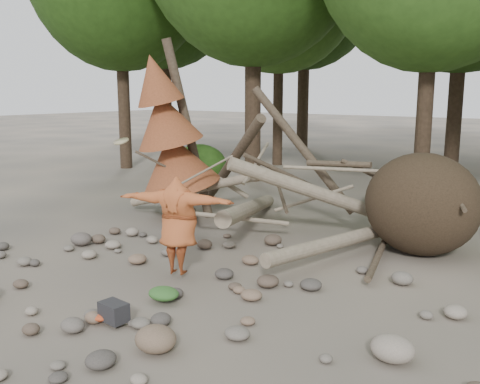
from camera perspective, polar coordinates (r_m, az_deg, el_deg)
The scene contains 12 objects.
ground at distance 8.74m, azimuth -7.67°, elevation -10.32°, with size 120.00×120.00×0.00m, color #514C44.
deadfall_pile at distance 10.94m, azimuth 15.85°, elevation -1.13°, with size 8.55×5.24×3.30m.
dead_conifer at distance 12.79m, azimuth -7.52°, elevation 6.10°, with size 2.06×2.16×4.35m.
bush_left at distance 17.36m, azimuth -4.37°, elevation 2.74°, with size 1.80×1.80×1.44m, color #244813.
bush_mid at distance 14.71m, azimuth 16.23°, elevation 0.27°, with size 1.40×1.40×1.12m, color #305C1A.
frisbee_thrower at distance 9.01m, azimuth -6.64°, elevation -3.55°, with size 2.49×1.15×2.25m.
backpack at distance 7.62m, azimuth -13.29°, elevation -12.73°, with size 0.39×0.26×0.26m, color black.
cloth_green at distance 8.23m, azimuth -8.14°, elevation -11.00°, with size 0.49×0.41×0.18m, color #2E5D25.
cloth_orange at distance 7.73m, azimuth -14.71°, elevation -13.09°, with size 0.26×0.22×0.10m, color #B4401E.
boulder_front_right at distance 6.81m, azimuth -8.99°, elevation -15.22°, with size 0.53×0.48×0.32m, color brown.
boulder_mid_right at distance 6.76m, azimuth 15.96°, elevation -15.76°, with size 0.52×0.47×0.31m, color gray.
boulder_mid_left at distance 11.47m, azimuth -16.58°, elevation -4.83°, with size 0.45×0.41×0.27m, color #574F49.
Camera 1 is at (5.71, -5.83, 3.13)m, focal length 40.00 mm.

